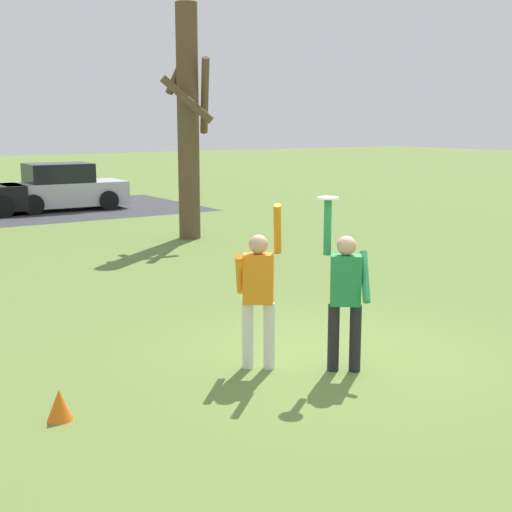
{
  "coord_description": "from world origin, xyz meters",
  "views": [
    {
      "loc": [
        -5.58,
        -6.74,
        2.95
      ],
      "look_at": [
        -0.56,
        0.81,
        1.25
      ],
      "focal_mm": 49.98,
      "sensor_mm": 36.0,
      "label": 1
    }
  ],
  "objects_px": {
    "person_catcher": "(345,292)",
    "bare_tree_tall": "(188,120)",
    "frisbee_disc": "(328,198)",
    "person_defender": "(258,290)",
    "field_cone_orange": "(60,405)",
    "parked_car_silver": "(62,189)"
  },
  "relations": [
    {
      "from": "person_catcher",
      "to": "person_defender",
      "type": "relative_size",
      "value": 1.02
    },
    {
      "from": "field_cone_orange",
      "to": "person_defender",
      "type": "bearing_deg",
      "value": 3.97
    },
    {
      "from": "bare_tree_tall",
      "to": "field_cone_orange",
      "type": "distance_m",
      "value": 11.85
    },
    {
      "from": "parked_car_silver",
      "to": "field_cone_orange",
      "type": "bearing_deg",
      "value": -106.68
    },
    {
      "from": "person_defender",
      "to": "field_cone_orange",
      "type": "relative_size",
      "value": 6.39
    },
    {
      "from": "parked_car_silver",
      "to": "bare_tree_tall",
      "type": "distance_m",
      "value": 8.16
    },
    {
      "from": "frisbee_disc",
      "to": "parked_car_silver",
      "type": "bearing_deg",
      "value": 81.24
    },
    {
      "from": "person_catcher",
      "to": "bare_tree_tall",
      "type": "relative_size",
      "value": 0.36
    },
    {
      "from": "bare_tree_tall",
      "to": "person_catcher",
      "type": "bearing_deg",
      "value": -108.24
    },
    {
      "from": "frisbee_disc",
      "to": "parked_car_silver",
      "type": "distance_m",
      "value": 17.82
    },
    {
      "from": "parked_car_silver",
      "to": "field_cone_orange",
      "type": "relative_size",
      "value": 13.01
    },
    {
      "from": "person_catcher",
      "to": "field_cone_orange",
      "type": "height_order",
      "value": "person_catcher"
    },
    {
      "from": "frisbee_disc",
      "to": "bare_tree_tall",
      "type": "relative_size",
      "value": 0.04
    },
    {
      "from": "frisbee_disc",
      "to": "parked_car_silver",
      "type": "relative_size",
      "value": 0.06
    },
    {
      "from": "person_catcher",
      "to": "parked_car_silver",
      "type": "relative_size",
      "value": 0.5
    },
    {
      "from": "parked_car_silver",
      "to": "person_defender",
      "type": "bearing_deg",
      "value": -98.95
    },
    {
      "from": "person_defender",
      "to": "frisbee_disc",
      "type": "distance_m",
      "value": 1.38
    },
    {
      "from": "person_catcher",
      "to": "frisbee_disc",
      "type": "relative_size",
      "value": 8.28
    },
    {
      "from": "person_catcher",
      "to": "bare_tree_tall",
      "type": "distance_m",
      "value": 10.61
    },
    {
      "from": "person_catcher",
      "to": "bare_tree_tall",
      "type": "bearing_deg",
      "value": -69.59
    },
    {
      "from": "parked_car_silver",
      "to": "bare_tree_tall",
      "type": "bearing_deg",
      "value": -82.53
    },
    {
      "from": "frisbee_disc",
      "to": "person_catcher",
      "type": "bearing_deg",
      "value": -38.64
    }
  ]
}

